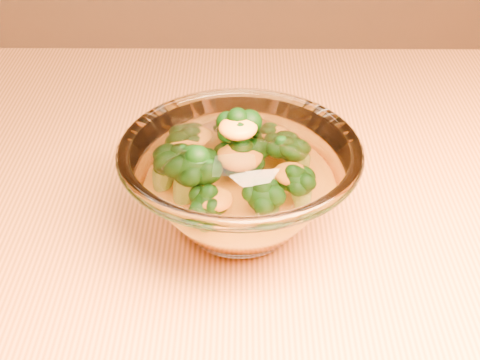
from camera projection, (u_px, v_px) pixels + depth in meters
table at (289, 306)px, 0.68m from camera, size 1.20×0.80×0.75m
glass_bowl at (240, 184)px, 0.60m from camera, size 0.21×0.21×0.09m
cheese_sauce at (240, 202)px, 0.61m from camera, size 0.12×0.12×0.03m
broccoli_heap at (231, 164)px, 0.60m from camera, size 0.14×0.13×0.08m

